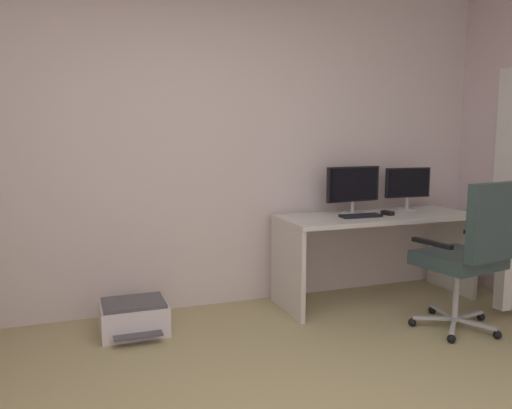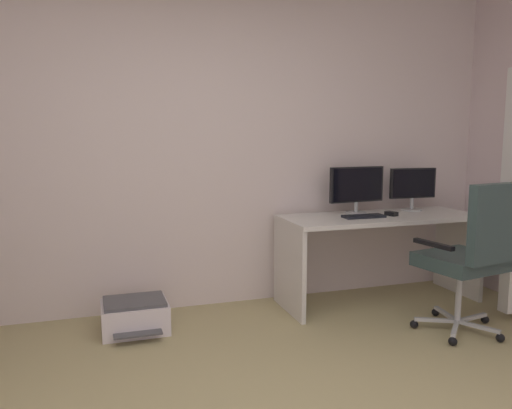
# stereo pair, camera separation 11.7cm
# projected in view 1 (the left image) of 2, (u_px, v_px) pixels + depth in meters

# --- Properties ---
(wall_back) EXTENTS (5.48, 0.10, 2.76)m
(wall_back) POSITION_uv_depth(u_px,v_px,m) (179.00, 138.00, 4.05)
(wall_back) COLOR silver
(wall_back) RESTS_ON ground
(desk) EXTENTS (1.65, 0.63, 0.74)m
(desk) POSITION_uv_depth(u_px,v_px,m) (376.00, 236.00, 4.30)
(desk) COLOR silver
(desk) RESTS_ON ground
(monitor_main) EXTENTS (0.51, 0.18, 0.40)m
(monitor_main) POSITION_uv_depth(u_px,v_px,m) (353.00, 186.00, 4.34)
(monitor_main) COLOR #B2B5B7
(monitor_main) RESTS_ON desk
(monitor_secondary) EXTENTS (0.43, 0.18, 0.37)m
(monitor_secondary) POSITION_uv_depth(u_px,v_px,m) (408.00, 185.00, 4.53)
(monitor_secondary) COLOR #B2B5B7
(monitor_secondary) RESTS_ON desk
(keyboard) EXTENTS (0.34, 0.14, 0.02)m
(keyboard) POSITION_uv_depth(u_px,v_px,m) (361.00, 216.00, 4.16)
(keyboard) COLOR black
(keyboard) RESTS_ON desk
(computer_mouse) EXTENTS (0.09, 0.11, 0.03)m
(computer_mouse) POSITION_uv_depth(u_px,v_px,m) (388.00, 213.00, 4.26)
(computer_mouse) COLOR black
(computer_mouse) RESTS_ON desk
(office_chair) EXTENTS (0.65, 0.66, 1.09)m
(office_chair) POSITION_uv_depth(u_px,v_px,m) (471.00, 249.00, 3.58)
(office_chair) COLOR #B7BABC
(office_chair) RESTS_ON ground
(printer) EXTENTS (0.46, 0.45, 0.23)m
(printer) POSITION_uv_depth(u_px,v_px,m) (134.00, 317.00, 3.64)
(printer) COLOR silver
(printer) RESTS_ON ground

